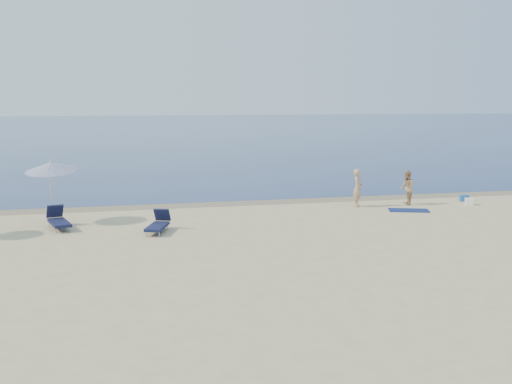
# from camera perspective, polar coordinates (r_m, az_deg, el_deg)

# --- Properties ---
(sea) EXTENTS (240.00, 160.00, 0.01)m
(sea) POSITION_cam_1_polar(r_m,az_deg,el_deg) (109.58, -9.12, 5.68)
(sea) COLOR #0D1F51
(sea) RESTS_ON ground
(wet_sand_strip) EXTENTS (240.00, 1.60, 0.00)m
(wet_sand_strip) POSITION_cam_1_polar(r_m,az_deg,el_deg) (30.25, 3.50, -0.79)
(wet_sand_strip) COLOR #847254
(wet_sand_strip) RESTS_ON ground
(person_left) EXTENTS (0.67, 0.74, 1.69)m
(person_left) POSITION_cam_1_polar(r_m,az_deg,el_deg) (28.83, 9.03, 0.37)
(person_left) COLOR tan
(person_left) RESTS_ON ground
(person_right) EXTENTS (0.79, 0.90, 1.55)m
(person_right) POSITION_cam_1_polar(r_m,az_deg,el_deg) (29.78, 13.25, 0.36)
(person_right) COLOR tan
(person_right) RESTS_ON ground
(beach_towel) EXTENTS (1.90, 1.46, 0.03)m
(beach_towel) POSITION_cam_1_polar(r_m,az_deg,el_deg) (28.34, 13.42, -1.59)
(beach_towel) COLOR #0F1C4D
(beach_towel) RESTS_ON ground
(white_bag) EXTENTS (0.44, 0.42, 0.30)m
(white_bag) POSITION_cam_1_polar(r_m,az_deg,el_deg) (30.64, 18.43, -0.81)
(white_bag) COLOR white
(white_bag) RESTS_ON ground
(blue_cooler) EXTENTS (0.47, 0.38, 0.29)m
(blue_cooler) POSITION_cam_1_polar(r_m,az_deg,el_deg) (31.68, 17.99, -0.51)
(blue_cooler) COLOR #2063AF
(blue_cooler) RESTS_ON ground
(umbrella_near) EXTENTS (2.52, 2.54, 2.55)m
(umbrella_near) POSITION_cam_1_polar(r_m,az_deg,el_deg) (25.73, -17.77, 2.17)
(umbrella_near) COLOR silver
(umbrella_near) RESTS_ON ground
(lounger_left) EXTENTS (1.02, 1.93, 0.81)m
(lounger_left) POSITION_cam_1_polar(r_m,az_deg,el_deg) (24.86, -17.15, -2.45)
(lounger_left) COLOR #141839
(lounger_left) RESTS_ON ground
(lounger_right) EXTENTS (1.11, 1.84, 0.77)m
(lounger_right) POSITION_cam_1_polar(r_m,az_deg,el_deg) (23.39, -8.70, -2.87)
(lounger_right) COLOR #151A3B
(lounger_right) RESTS_ON ground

